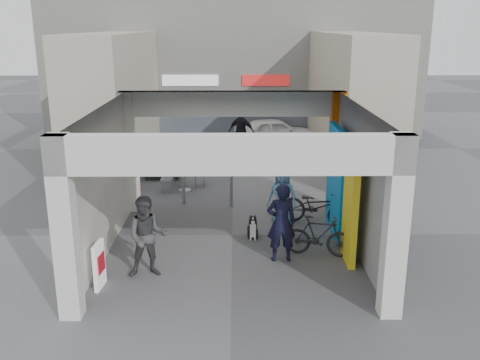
{
  "coord_description": "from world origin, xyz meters",
  "views": [
    {
      "loc": [
        0.09,
        -13.03,
        5.32
      ],
      "look_at": [
        0.21,
        1.0,
        1.21
      ],
      "focal_mm": 40.0,
      "sensor_mm": 36.0,
      "label": 1
    }
  ],
  "objects_px": {
    "man_back_turned": "(147,237)",
    "man_elderly": "(282,196)",
    "border_collie": "(253,229)",
    "bicycle_front": "(317,206)",
    "produce_stand": "(163,169)",
    "man_crates": "(242,132)",
    "bicycle_rear": "(319,236)",
    "man_with_dog": "(281,223)",
    "white_van": "(275,132)",
    "cafe_set": "(182,179)"
  },
  "relations": [
    {
      "from": "produce_stand",
      "to": "white_van",
      "type": "bearing_deg",
      "value": 58.78
    },
    {
      "from": "bicycle_front",
      "to": "produce_stand",
      "type": "bearing_deg",
      "value": 75.63
    },
    {
      "from": "cafe_set",
      "to": "white_van",
      "type": "xyz_separation_m",
      "value": [
        3.58,
        6.48,
        0.33
      ]
    },
    {
      "from": "cafe_set",
      "to": "man_back_turned",
      "type": "relative_size",
      "value": 0.77
    },
    {
      "from": "man_back_turned",
      "to": "man_elderly",
      "type": "bearing_deg",
      "value": 35.22
    },
    {
      "from": "cafe_set",
      "to": "produce_stand",
      "type": "xyz_separation_m",
      "value": [
        -0.78,
        1.16,
        0.04
      ]
    },
    {
      "from": "man_with_dog",
      "to": "white_van",
      "type": "height_order",
      "value": "man_with_dog"
    },
    {
      "from": "produce_stand",
      "to": "bicycle_rear",
      "type": "distance_m",
      "value": 8.05
    },
    {
      "from": "man_elderly",
      "to": "cafe_set",
      "type": "bearing_deg",
      "value": 154.3
    },
    {
      "from": "cafe_set",
      "to": "man_with_dog",
      "type": "bearing_deg",
      "value": -63.58
    },
    {
      "from": "produce_stand",
      "to": "border_collie",
      "type": "xyz_separation_m",
      "value": [
        3.03,
        -5.59,
        -0.08
      ]
    },
    {
      "from": "cafe_set",
      "to": "man_elderly",
      "type": "relative_size",
      "value": 0.84
    },
    {
      "from": "produce_stand",
      "to": "border_collie",
      "type": "relative_size",
      "value": 1.96
    },
    {
      "from": "man_crates",
      "to": "cafe_set",
      "type": "bearing_deg",
      "value": 88.88
    },
    {
      "from": "cafe_set",
      "to": "man_back_turned",
      "type": "distance_m",
      "value": 6.53
    },
    {
      "from": "produce_stand",
      "to": "man_back_turned",
      "type": "relative_size",
      "value": 0.72
    },
    {
      "from": "man_elderly",
      "to": "white_van",
      "type": "distance_m",
      "value": 10.0
    },
    {
      "from": "man_elderly",
      "to": "white_van",
      "type": "relative_size",
      "value": 0.45
    },
    {
      "from": "white_van",
      "to": "produce_stand",
      "type": "bearing_deg",
      "value": 126.59
    },
    {
      "from": "cafe_set",
      "to": "bicycle_front",
      "type": "relative_size",
      "value": 0.69
    },
    {
      "from": "man_with_dog",
      "to": "man_elderly",
      "type": "height_order",
      "value": "man_with_dog"
    },
    {
      "from": "cafe_set",
      "to": "man_elderly",
      "type": "xyz_separation_m",
      "value": [
        3.07,
        -3.5,
        0.54
      ]
    },
    {
      "from": "produce_stand",
      "to": "man_crates",
      "type": "distance_m",
      "value": 4.61
    },
    {
      "from": "man_with_dog",
      "to": "bicycle_rear",
      "type": "relative_size",
      "value": 1.14
    },
    {
      "from": "man_with_dog",
      "to": "white_van",
      "type": "relative_size",
      "value": 0.5
    },
    {
      "from": "man_back_turned",
      "to": "bicycle_front",
      "type": "relative_size",
      "value": 0.9
    },
    {
      "from": "man_crates",
      "to": "bicycle_front",
      "type": "relative_size",
      "value": 0.96
    },
    {
      "from": "man_elderly",
      "to": "bicycle_front",
      "type": "relative_size",
      "value": 0.83
    },
    {
      "from": "produce_stand",
      "to": "bicycle_front",
      "type": "distance_m",
      "value": 6.67
    },
    {
      "from": "man_crates",
      "to": "white_van",
      "type": "distance_m",
      "value": 2.35
    },
    {
      "from": "cafe_set",
      "to": "man_crates",
      "type": "relative_size",
      "value": 0.72
    },
    {
      "from": "bicycle_rear",
      "to": "white_van",
      "type": "relative_size",
      "value": 0.44
    },
    {
      "from": "man_back_turned",
      "to": "bicycle_front",
      "type": "height_order",
      "value": "man_back_turned"
    },
    {
      "from": "man_crates",
      "to": "bicycle_front",
      "type": "distance_m",
      "value": 8.44
    },
    {
      "from": "border_collie",
      "to": "man_crates",
      "type": "xyz_separation_m",
      "value": [
        -0.18,
        9.16,
        0.71
      ]
    },
    {
      "from": "cafe_set",
      "to": "border_collie",
      "type": "xyz_separation_m",
      "value": [
        2.24,
        -4.43,
        -0.04
      ]
    },
    {
      "from": "cafe_set",
      "to": "white_van",
      "type": "relative_size",
      "value": 0.38
    },
    {
      "from": "man_crates",
      "to": "man_elderly",
      "type": "bearing_deg",
      "value": 119.37
    },
    {
      "from": "bicycle_front",
      "to": "man_back_turned",
      "type": "bearing_deg",
      "value": 156.06
    },
    {
      "from": "man_crates",
      "to": "white_van",
      "type": "relative_size",
      "value": 0.52
    },
    {
      "from": "border_collie",
      "to": "man_elderly",
      "type": "distance_m",
      "value": 1.37
    },
    {
      "from": "produce_stand",
      "to": "bicycle_front",
      "type": "height_order",
      "value": "bicycle_front"
    },
    {
      "from": "white_van",
      "to": "man_back_turned",
      "type": "bearing_deg",
      "value": 150.14
    },
    {
      "from": "man_with_dog",
      "to": "bicycle_rear",
      "type": "bearing_deg",
      "value": -166.33
    },
    {
      "from": "man_elderly",
      "to": "border_collie",
      "type": "bearing_deg",
      "value": -108.5
    },
    {
      "from": "border_collie",
      "to": "bicycle_rear",
      "type": "height_order",
      "value": "bicycle_rear"
    },
    {
      "from": "man_back_turned",
      "to": "bicycle_rear",
      "type": "height_order",
      "value": "man_back_turned"
    },
    {
      "from": "man_with_dog",
      "to": "man_back_turned",
      "type": "relative_size",
      "value": 1.03
    },
    {
      "from": "cafe_set",
      "to": "man_with_dog",
      "type": "height_order",
      "value": "man_with_dog"
    },
    {
      "from": "man_with_dog",
      "to": "man_crates",
      "type": "xyz_separation_m",
      "value": [
        -0.8,
        10.48,
        0.04
      ]
    }
  ]
}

